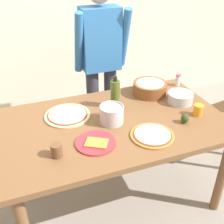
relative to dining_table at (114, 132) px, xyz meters
The scene contains 15 objects.
ground 0.67m from the dining_table, ahead, with size 8.00×8.00×0.00m, color gray.
wall_back 1.72m from the dining_table, 90.00° to the left, with size 5.60×0.10×2.60m, color beige.
dining_table is the anchor object (origin of this frame).
person_cook 0.82m from the dining_table, 78.29° to the left, with size 0.49×0.25×1.62m.
pizza_raw_on_board 0.37m from the dining_table, 147.85° to the left, with size 0.34×0.34×0.02m.
pizza_cooked_on_tray 0.32m from the dining_table, 56.43° to the right, with size 0.29×0.29×0.02m.
plate_with_slice 0.30m from the dining_table, 135.46° to the right, with size 0.26×0.26×0.02m.
popcorn_bowl 0.55m from the dining_table, 34.58° to the left, with size 0.28×0.28×0.11m.
mixing_bowl_steel 0.61m from the dining_table, ahead, with size 0.20×0.20×0.08m.
olive_oil_bottle 0.29m from the dining_table, 67.73° to the left, with size 0.07×0.07×0.26m.
steel_pot 0.16m from the dining_table, 169.61° to the right, with size 0.17×0.17×0.13m.
cup_orange 0.64m from the dining_table, 12.66° to the right, with size 0.07×0.07×0.09m, color orange.
cup_small_brown 0.53m from the dining_table, 153.16° to the right, with size 0.07×0.07×0.09m, color brown.
salt_shaker 0.83m from the dining_table, 25.54° to the left, with size 0.04×0.04×0.11m.
avocado 0.51m from the dining_table, 22.57° to the right, with size 0.06×0.06×0.07m, color #2D4219.
Camera 1 is at (-0.60, -1.55, 1.85)m, focal length 44.63 mm.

